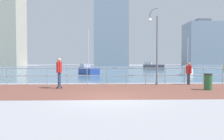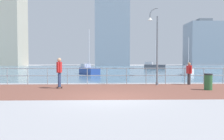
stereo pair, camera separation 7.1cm
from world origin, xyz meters
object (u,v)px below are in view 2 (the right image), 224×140
at_px(skateboarder, 59,70).
at_px(sailboat_red, 188,71).
at_px(sailboat_navy, 89,70).
at_px(lamppost, 155,42).
at_px(trash_bin, 208,82).
at_px(bystander, 189,72).
at_px(sailboat_yellow, 154,66).

bearing_deg(skateboarder, sailboat_red, 47.15).
xyz_separation_m(sailboat_red, sailboat_navy, (-12.83, 0.65, 0.10)).
bearing_deg(lamppost, trash_bin, -48.56).
xyz_separation_m(bystander, sailboat_red, (4.76, 12.46, -0.45)).
xyz_separation_m(bystander, sailboat_yellow, (5.58, 35.46, -0.26)).
relative_size(lamppost, sailboat_navy, 0.91).
distance_m(sailboat_navy, sailboat_yellow, 26.19).
xyz_separation_m(sailboat_red, sailboat_yellow, (0.82, 23.00, 0.19)).
relative_size(bystander, trash_bin, 1.68).
bearing_deg(sailboat_red, bystander, -110.90).
bearing_deg(sailboat_yellow, skateboarder, -110.80).
bearing_deg(sailboat_navy, lamppost, -67.38).
xyz_separation_m(skateboarder, sailboat_navy, (0.58, 15.10, -0.55)).
relative_size(skateboarder, trash_bin, 1.97).
distance_m(skateboarder, sailboat_red, 19.72).
distance_m(trash_bin, sailboat_navy, 18.00).
distance_m(trash_bin, sailboat_yellow, 38.89).
xyz_separation_m(lamppost, sailboat_navy, (-5.58, 13.40, -2.38)).
relative_size(skateboarder, sailboat_red, 0.38).
relative_size(lamppost, bystander, 3.39).
bearing_deg(skateboarder, bystander, 12.95).
bearing_deg(trash_bin, sailboat_navy, 116.36).
xyz_separation_m(skateboarder, bystander, (8.65, 1.99, -0.19)).
distance_m(sailboat_red, sailboat_navy, 12.85).
xyz_separation_m(lamppost, sailboat_yellow, (8.07, 35.75, -2.28)).
height_order(lamppost, sailboat_navy, sailboat_navy).
bearing_deg(sailboat_red, trash_bin, -107.36).
relative_size(sailboat_red, sailboat_yellow, 0.70).
height_order(skateboarder, sailboat_navy, sailboat_navy).
height_order(skateboarder, trash_bin, skateboarder).
bearing_deg(lamppost, sailboat_red, 60.39).
height_order(trash_bin, sailboat_navy, sailboat_navy).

